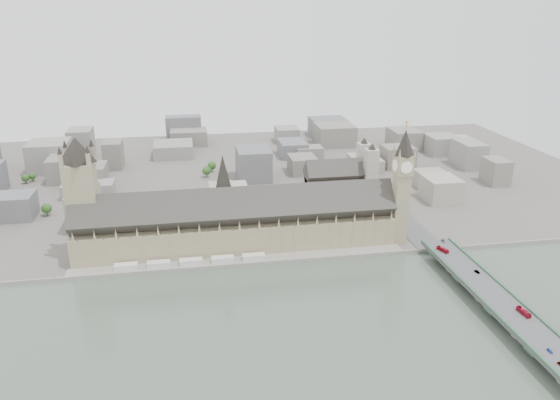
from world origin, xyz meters
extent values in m
plane|color=#595651|center=(0.00, 0.00, 0.00)|extent=(900.00, 900.00, 0.00)
plane|color=#424E43|center=(0.00, -165.00, 0.00)|extent=(600.00, 600.00, 0.00)
cube|color=gray|center=(0.00, -15.00, 1.50)|extent=(600.00, 1.50, 3.00)
cube|color=gray|center=(0.00, -7.50, 1.00)|extent=(270.00, 15.00, 2.00)
cube|color=silver|center=(-90.00, -7.00, 4.00)|extent=(18.00, 7.00, 4.00)
cube|color=silver|center=(-65.00, -7.00, 4.00)|extent=(18.00, 7.00, 4.00)
cube|color=silver|center=(-40.00, -7.00, 4.00)|extent=(18.00, 7.00, 4.00)
cube|color=silver|center=(-15.00, -7.00, 4.00)|extent=(18.00, 7.00, 4.00)
cube|color=silver|center=(10.00, -7.00, 4.00)|extent=(18.00, 7.00, 4.00)
cube|color=gray|center=(0.00, 20.00, 12.50)|extent=(265.00, 40.00, 25.00)
cube|color=#2F2C29|center=(0.00, 20.00, 35.08)|extent=(265.00, 40.73, 40.73)
cube|color=gray|center=(138.00, 8.00, 31.00)|extent=(12.00, 12.00, 62.00)
cube|color=gray|center=(138.00, 8.00, 70.00)|extent=(14.00, 14.00, 16.00)
cylinder|color=white|center=(145.20, 8.00, 70.00)|extent=(0.60, 10.00, 10.00)
cylinder|color=white|center=(130.80, 8.00, 70.00)|extent=(0.60, 10.00, 10.00)
cylinder|color=white|center=(138.00, 15.20, 70.00)|extent=(10.00, 0.60, 10.00)
cylinder|color=white|center=(138.00, 0.80, 70.00)|extent=(10.00, 0.60, 10.00)
cone|color=black|center=(138.00, 8.00, 89.00)|extent=(17.00, 17.00, 22.00)
cylinder|color=#EEB346|center=(138.00, 8.00, 103.00)|extent=(1.00, 1.00, 6.00)
sphere|color=#EEB346|center=(138.00, 8.00, 106.50)|extent=(2.00, 2.00, 2.00)
cone|color=gray|center=(144.50, 14.50, 82.00)|extent=(2.40, 2.40, 8.00)
cone|color=gray|center=(131.50, 14.50, 82.00)|extent=(2.40, 2.40, 8.00)
cone|color=gray|center=(144.50, 1.50, 82.00)|extent=(2.40, 2.40, 8.00)
cone|color=gray|center=(131.50, 1.50, 82.00)|extent=(2.40, 2.40, 8.00)
cube|color=gray|center=(-122.00, 26.00, 40.00)|extent=(23.00, 23.00, 80.00)
cone|color=black|center=(-122.00, 26.00, 90.00)|extent=(30.00, 30.00, 20.00)
cylinder|color=gray|center=(-10.00, 26.00, 43.00)|extent=(12.00, 12.00, 20.00)
cone|color=black|center=(-10.00, 26.00, 67.00)|extent=(13.00, 13.00, 28.00)
cube|color=#474749|center=(162.00, -87.50, 5.12)|extent=(25.00, 325.00, 10.25)
cube|color=#A19C91|center=(105.00, 95.00, 17.00)|extent=(60.00, 28.00, 34.00)
cube|color=#2F2C29|center=(105.00, 95.00, 39.00)|extent=(60.00, 28.28, 28.28)
cube|color=#A19C91|center=(137.00, 107.00, 32.00)|extent=(12.00, 12.00, 64.00)
cube|color=#A19C91|center=(137.00, 83.00, 32.00)|extent=(12.00, 12.00, 64.00)
imported|color=#A81322|center=(158.05, -36.04, 11.82)|extent=(6.54, 11.46, 3.14)
imported|color=#A5142A|center=(167.24, -131.77, 11.90)|extent=(3.61, 11.98, 3.29)
imported|color=navy|center=(158.90, -170.59, 10.97)|extent=(1.81, 4.29, 1.45)
imported|color=gray|center=(166.79, -74.35, 11.01)|extent=(2.53, 4.86, 1.52)
imported|color=gray|center=(167.07, -18.44, 11.05)|extent=(3.80, 5.96, 1.61)
camera|label=1|loc=(-37.27, -401.74, 197.72)|focal=35.00mm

